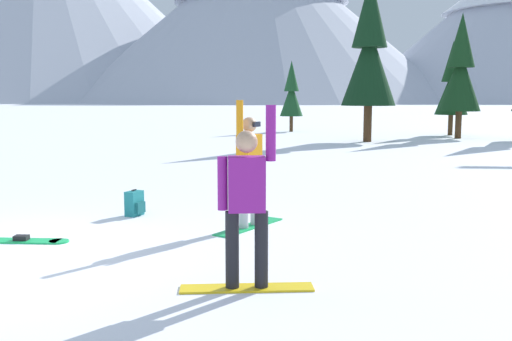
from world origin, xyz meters
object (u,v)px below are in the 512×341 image
Objects in this scene: pine_tree_broad at (452,84)px; pine_tree_short at (369,52)px; pine_tree_twin at (461,71)px; pine_tree_tall at (291,93)px; backpack_teal at (135,204)px; snowboarder_midground at (249,168)px; snowboarder_foreground at (247,203)px; loose_snowboard_near_right at (6,240)px.

pine_tree_short is at bearing -133.55° from pine_tree_broad.
pine_tree_twin is 1.48× the size of pine_tree_tall.
backpack_teal is at bearing -114.39° from pine_tree_broad.
snowboarder_midground is at bearing -18.96° from backpack_teal.
snowboarder_foreground is at bearing -83.93° from snowboarder_midground.
snowboarder_midground is 24.96m from pine_tree_broad.
pine_tree_short reaches higher than pine_tree_broad.
loose_snowboard_near_right is at bearing -159.38° from snowboarder_midground.
pine_tree_short is (3.04, 21.51, 3.15)m from snowboarder_foreground.
snowboarder_foreground is 4.28m from loose_snowboard_near_right.
loose_snowboard_near_right is at bearing -122.88° from backpack_teal.
pine_tree_short reaches higher than snowboarder_midground.
pine_tree_short is (-4.82, -5.07, 1.38)m from pine_tree_broad.
snowboarder_midground is 22.70m from pine_tree_twin.
pine_tree_broad is 2.50m from pine_tree_twin.
backpack_teal is at bearing -116.59° from pine_tree_twin.
pine_tree_broad reaches higher than loose_snowboard_near_right.
pine_tree_short is (3.37, 18.44, 3.14)m from snowboarder_midground.
snowboarder_midground is 0.49× the size of pine_tree_tall.
pine_tree_short reaches higher than pine_tree_tall.
pine_tree_tall reaches higher than loose_snowboard_near_right.
pine_tree_broad is (11.64, 24.81, 2.71)m from loose_snowboard_near_right.
pine_tree_twin is at bearing -93.32° from pine_tree_broad.
pine_tree_short is 1.81× the size of pine_tree_tall.
pine_tree_twin is at bearing 29.55° from pine_tree_short.
backpack_teal is 0.06× the size of pine_tree_short.
snowboarder_midground is 2.38m from backpack_teal.
pine_tree_broad reaches higher than snowboarder_foreground.
loose_snowboard_near_right is 4.02× the size of backpack_teal.
backpack_teal is 0.08× the size of pine_tree_twin.
loose_snowboard_near_right is (-3.45, -1.30, -0.95)m from snowboarder_midground.
snowboarder_midground is 25.89m from pine_tree_tall.
pine_tree_twin is at bearing 63.41° from backpack_teal.
pine_tree_broad reaches higher than snowboarder_midground.
pine_tree_twin is 0.81× the size of pine_tree_short.
backpack_teal is 18.95m from pine_tree_short.
backpack_teal is 0.09× the size of pine_tree_broad.
snowboarder_foreground is at bearing -107.73° from pine_tree_twin.
pine_tree_twin reaches higher than loose_snowboard_near_right.
pine_tree_short is at bearing -62.50° from pine_tree_tall.
pine_tree_short reaches higher than snowboarder_foreground.
backpack_teal is 22.98m from pine_tree_twin.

